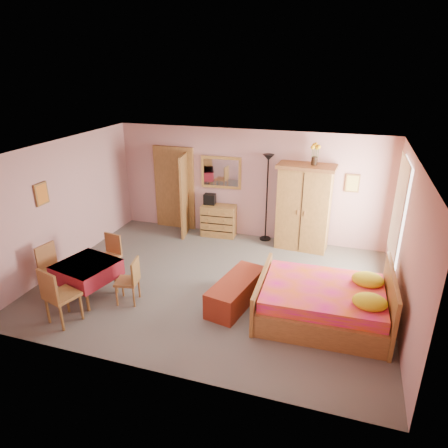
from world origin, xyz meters
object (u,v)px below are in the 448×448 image
(stereo, at_px, (210,199))
(bed, at_px, (323,293))
(chest_of_drawers, at_px, (219,221))
(chair_south, at_px, (62,295))
(wall_mirror, at_px, (221,172))
(bench, at_px, (236,291))
(chair_west, at_px, (55,269))
(chair_east, at_px, (127,281))
(dining_table, at_px, (88,280))
(chair_north, at_px, (108,257))
(sunflower_vase, at_px, (315,154))
(floor_lamp, at_px, (267,199))
(wardrobe, at_px, (304,208))

(stereo, xyz_separation_m, bed, (2.97, -2.82, -0.42))
(chest_of_drawers, relative_size, bed, 0.39)
(chair_south, bearing_deg, wall_mirror, 89.86)
(bench, bearing_deg, chair_west, -169.28)
(stereo, distance_m, chair_east, 3.40)
(chair_south, bearing_deg, chest_of_drawers, 89.07)
(bed, height_order, dining_table, bed)
(chair_north, bearing_deg, sunflower_vase, -136.59)
(chest_of_drawers, distance_m, floor_lamp, 1.33)
(stereo, height_order, dining_table, stereo)
(chair_east, bearing_deg, chair_south, 128.84)
(wardrobe, bearing_deg, dining_table, -132.30)
(floor_lamp, height_order, wardrobe, floor_lamp)
(stereo, distance_m, chair_west, 3.91)
(bed, bearing_deg, wardrobe, 102.67)
(wall_mirror, bearing_deg, chest_of_drawers, -93.97)
(bed, bearing_deg, chair_west, -174.38)
(chest_of_drawers, xyz_separation_m, chair_west, (-2.05, -3.39, 0.07))
(floor_lamp, bearing_deg, chair_east, -117.26)
(wall_mirror, bearing_deg, sunflower_vase, -10.77)
(wall_mirror, relative_size, sunflower_vase, 2.08)
(chair_north, relative_size, chair_west, 0.94)
(bench, distance_m, dining_table, 2.69)
(stereo, bearing_deg, sunflower_vase, -2.26)
(wardrobe, xyz_separation_m, chair_east, (-2.64, -3.22, -0.56))
(wall_mirror, distance_m, stereo, 0.71)
(chest_of_drawers, distance_m, bench, 3.04)
(dining_table, distance_m, chair_west, 0.69)
(stereo, distance_m, bench, 3.25)
(chair_south, distance_m, chair_west, 1.07)
(wardrobe, xyz_separation_m, sunflower_vase, (0.14, 0.03, 1.21))
(bed, height_order, bench, bed)
(stereo, xyz_separation_m, dining_table, (-1.13, -3.41, -0.57))
(wardrobe, relative_size, bed, 0.92)
(bed, distance_m, bench, 1.50)
(chair_west, bearing_deg, chair_east, 103.86)
(floor_lamp, relative_size, chair_south, 2.06)
(dining_table, xyz_separation_m, chair_south, (0.07, -0.77, 0.16))
(bed, xyz_separation_m, chair_north, (-4.16, 0.18, -0.06))
(sunflower_vase, height_order, chair_north, sunflower_vase)
(wall_mirror, bearing_deg, bed, -51.59)
(dining_table, relative_size, chair_south, 0.92)
(wall_mirror, xyz_separation_m, dining_table, (-1.37, -3.58, -1.21))
(stereo, relative_size, chair_east, 0.33)
(chest_of_drawers, relative_size, chair_west, 0.90)
(stereo, height_order, chair_north, stereo)
(chair_south, bearing_deg, floor_lamp, 76.54)
(chest_of_drawers, xyz_separation_m, chair_south, (-1.30, -4.14, 0.12))
(bench, height_order, chair_east, chair_east)
(floor_lamp, distance_m, bench, 2.99)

